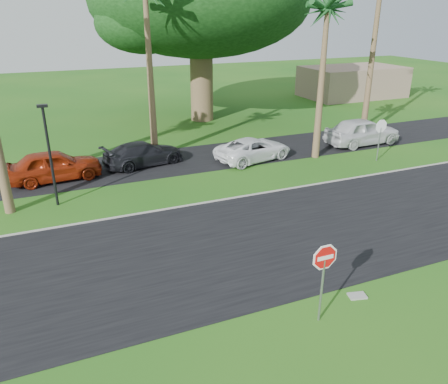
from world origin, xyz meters
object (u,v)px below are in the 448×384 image
stop_sign_near (324,267)px  stop_sign_far (380,132)px  car_pickup (362,132)px  car_minivan (254,149)px  car_dark (144,154)px  car_red (54,166)px

stop_sign_near → stop_sign_far: same height
stop_sign_near → car_pickup: 19.12m
stop_sign_far → car_pickup: bearing=-113.3°
stop_sign_near → car_minivan: (4.73, 13.93, -1.11)m
car_pickup → car_minivan: bearing=89.7°
car_dark → car_pickup: size_ratio=0.90×
car_minivan → car_pickup: (8.12, 0.20, 0.22)m
car_red → car_minivan: car_red is taller
car_dark → car_minivan: (6.26, -1.58, -0.02)m
car_dark → stop_sign_near: bearing=172.6°
stop_sign_far → car_red: bearing=-12.2°
stop_sign_near → car_dark: bearing=95.6°
stop_sign_far → car_dark: size_ratio=0.56×
stop_sign_far → car_pickup: (1.35, 3.13, -0.89)m
car_pickup → stop_sign_near: bearing=136.0°
car_minivan → car_pickup: 8.12m
stop_sign_far → car_red: stop_sign_far is taller
car_pickup → car_red: bearing=86.1°
car_red → car_pickup: 19.25m
car_minivan → car_dark: bearing=62.7°
stop_sign_near → stop_sign_far: size_ratio=1.00×
stop_sign_far → car_red: 18.33m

